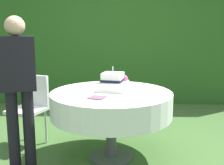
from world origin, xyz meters
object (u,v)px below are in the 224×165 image
(cake_table, at_px, (111,104))
(wedding_cake, at_px, (113,83))
(garden_chair, at_px, (31,103))
(serving_plate_near, at_px, (111,101))
(standing_person, at_px, (18,83))
(serving_plate_far, at_px, (76,92))
(napkin_stack, at_px, (97,98))

(cake_table, bearing_deg, wedding_cake, 75.84)
(garden_chair, bearing_deg, serving_plate_near, -38.28)
(cake_table, height_order, standing_person, standing_person)
(standing_person, bearing_deg, serving_plate_far, 19.84)
(serving_plate_far, bearing_deg, cake_table, 9.16)
(wedding_cake, bearing_deg, serving_plate_far, -160.94)
(wedding_cake, distance_m, garden_chair, 1.14)
(napkin_stack, height_order, standing_person, standing_person)
(cake_table, height_order, serving_plate_near, serving_plate_near)
(garden_chair, bearing_deg, serving_plate_far, -33.83)
(cake_table, xyz_separation_m, serving_plate_near, (0.00, -0.45, 0.14))
(serving_plate_near, xyz_separation_m, garden_chair, (-1.04, 0.82, -0.24))
(wedding_cake, distance_m, serving_plate_far, 0.44)
(garden_chair, bearing_deg, cake_table, -19.80)
(napkin_stack, bearing_deg, wedding_cake, 67.12)
(cake_table, bearing_deg, serving_plate_near, -89.41)
(napkin_stack, bearing_deg, garden_chair, 143.52)
(garden_chair, height_order, standing_person, standing_person)
(cake_table, relative_size, standing_person, 0.85)
(wedding_cake, bearing_deg, garden_chair, 164.40)
(napkin_stack, bearing_deg, cake_table, 64.96)
(wedding_cake, xyz_separation_m, napkin_stack, (-0.16, -0.37, -0.08))
(cake_table, xyz_separation_m, napkin_stack, (-0.14, -0.29, 0.14))
(cake_table, xyz_separation_m, garden_chair, (-1.04, 0.37, -0.10))
(wedding_cake, relative_size, standing_person, 0.24)
(wedding_cake, relative_size, garden_chair, 0.43)
(standing_person, bearing_deg, garden_chair, 97.81)
(garden_chair, xyz_separation_m, standing_person, (0.09, -0.64, 0.39))
(wedding_cake, bearing_deg, serving_plate_near, -91.64)
(serving_plate_far, xyz_separation_m, standing_person, (-0.56, -0.20, 0.15))
(wedding_cake, distance_m, serving_plate_near, 0.53)
(serving_plate_far, distance_m, standing_person, 0.61)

